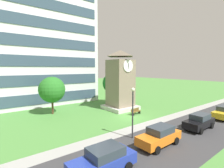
{
  "coord_description": "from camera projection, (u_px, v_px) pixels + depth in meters",
  "views": [
    {
      "loc": [
        -15.89,
        -16.14,
        6.78
      ],
      "look_at": [
        0.97,
        5.56,
        4.19
      ],
      "focal_mm": 26.57,
      "sensor_mm": 36.0,
      "label": 1
    }
  ],
  "objects": [
    {
      "name": "parked_car_black",
      "position": [
        199.0,
        121.0,
        18.57
      ],
      "size": [
        4.34,
        1.93,
        1.69
      ],
      "color": "black",
      "rests_on": "ground"
    },
    {
      "name": "office_building",
      "position": [
        42.0,
        46.0,
        33.41
      ],
      "size": [
        19.2,
        12.18,
        22.4
      ],
      "color": "silver",
      "rests_on": "ground"
    },
    {
      "name": "clock_tower",
      "position": [
        120.0,
        83.0,
        27.4
      ],
      "size": [
        4.81,
        4.81,
        9.75
      ],
      "color": "gray",
      "rests_on": "ground"
    },
    {
      "name": "tree_by_building",
      "position": [
        113.0,
        83.0,
        31.75
      ],
      "size": [
        3.99,
        3.99,
        6.0
      ],
      "color": "#513823",
      "rests_on": "ground"
    },
    {
      "name": "parked_car_orange",
      "position": [
        159.0,
        136.0,
        14.59
      ],
      "size": [
        4.42,
        1.95,
        1.69
      ],
      "color": "orange",
      "rests_on": "ground"
    },
    {
      "name": "kerb_strip",
      "position": [
        150.0,
        124.0,
        20.42
      ],
      "size": [
        120.0,
        1.6,
        0.01
      ],
      "primitive_type": "cube",
      "color": "#9E9E99",
      "rests_on": "ground"
    },
    {
      "name": "tree_near_tower",
      "position": [
        52.0,
        90.0,
        24.44
      ],
      "size": [
        3.82,
        3.82,
        5.57
      ],
      "color": "#513823",
      "rests_on": "ground"
    },
    {
      "name": "street_asphalt",
      "position": [
        184.0,
        135.0,
        16.96
      ],
      "size": [
        120.0,
        7.2,
        0.01
      ],
      "primitive_type": "cube",
      "color": "#38383A",
      "rests_on": "ground"
    },
    {
      "name": "parked_car_blue",
      "position": [
        103.0,
        160.0,
        10.73
      ],
      "size": [
        4.5,
        2.06,
        1.69
      ],
      "color": "#23389E",
      "rests_on": "ground"
    },
    {
      "name": "street_lamp",
      "position": [
        133.0,
        106.0,
        15.89
      ],
      "size": [
        0.36,
        0.36,
        4.96
      ],
      "color": "#333338",
      "rests_on": "ground"
    },
    {
      "name": "park_bench",
      "position": [
        136.0,
        111.0,
        24.47
      ],
      "size": [
        1.83,
        0.63,
        0.88
      ],
      "color": "brown",
      "rests_on": "ground"
    },
    {
      "name": "ground_plane",
      "position": [
        131.0,
        117.0,
        23.03
      ],
      "size": [
        160.0,
        160.0,
        0.0
      ],
      "primitive_type": "plane",
      "color": "#4C893D"
    }
  ]
}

